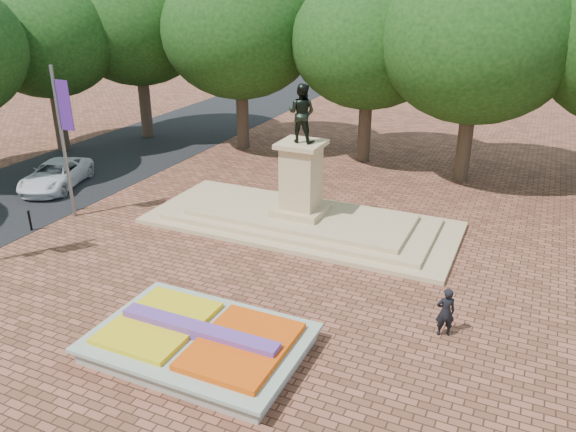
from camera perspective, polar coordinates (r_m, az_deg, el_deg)
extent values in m
plane|color=brown|center=(19.48, -8.20, -9.54)|extent=(90.00, 90.00, 0.00)
cube|color=black|center=(32.29, -26.33, 1.72)|extent=(9.00, 90.00, 0.02)
cube|color=gray|center=(17.51, -8.96, -12.84)|extent=(6.00, 4.00, 0.45)
cube|color=#ADB8A7|center=(17.35, -9.02, -12.10)|extent=(6.30, 4.30, 0.12)
cube|color=orange|center=(16.64, -4.74, -13.03)|extent=(2.60, 3.40, 0.22)
cube|color=gold|center=(18.02, -12.98, -10.53)|extent=(2.60, 3.40, 0.18)
cube|color=#5B338E|center=(17.23, -9.07, -11.50)|extent=(5.20, 0.55, 0.38)
cube|color=tan|center=(25.68, 1.29, -0.68)|extent=(14.00, 6.00, 0.20)
cube|color=tan|center=(25.61, 1.29, -0.27)|extent=(12.00, 5.00, 0.20)
cube|color=tan|center=(25.53, 1.29, 0.15)|extent=(10.00, 4.00, 0.20)
cube|color=tan|center=(25.43, 1.30, 0.67)|extent=(2.20, 2.20, 0.30)
cube|color=tan|center=(24.89, 1.33, 3.97)|extent=(1.50, 1.50, 2.80)
cube|color=tan|center=(24.44, 1.36, 7.30)|extent=(1.90, 1.90, 0.20)
imported|color=black|center=(24.11, 1.39, 10.40)|extent=(1.22, 0.95, 2.50)
cylinder|color=#3A2B1F|center=(41.34, -14.01, 10.55)|extent=(0.80, 0.80, 4.00)
ellipsoid|color=black|center=(40.65, -14.66, 17.01)|extent=(8.80, 8.80, 7.48)
cylinder|color=#3A2B1F|center=(37.00, -4.02, 9.77)|extent=(0.80, 0.80, 4.00)
ellipsoid|color=black|center=(36.23, -4.23, 17.02)|extent=(8.80, 8.80, 7.48)
cylinder|color=#3A2B1F|center=(34.31, 6.45, 8.63)|extent=(0.80, 0.80, 4.00)
ellipsoid|color=black|center=(33.47, 6.82, 16.44)|extent=(8.80, 8.80, 7.48)
cylinder|color=#3A2B1F|center=(32.90, 18.17, 7.02)|extent=(0.80, 0.80, 4.00)
ellipsoid|color=black|center=(32.03, 19.22, 15.10)|extent=(8.80, 8.80, 7.48)
cylinder|color=#3A2B1F|center=(40.09, -22.41, 9.03)|extent=(0.80, 0.80, 3.84)
ellipsoid|color=black|center=(39.39, -23.41, 15.35)|extent=(8.40, 8.40, 7.14)
cylinder|color=slate|center=(27.47, -21.86, 6.76)|extent=(0.16, 0.16, 7.00)
cube|color=#471D7B|center=(26.75, -21.74, 10.38)|extent=(0.70, 0.04, 2.20)
cylinder|color=black|center=(27.45, -24.73, -0.50)|extent=(0.10, 0.10, 0.90)
sphere|color=black|center=(27.28, -24.89, 0.41)|extent=(0.12, 0.12, 0.12)
cylinder|color=black|center=(29.05, -21.00, 1.35)|extent=(0.10, 0.10, 0.90)
sphere|color=black|center=(28.89, -21.13, 2.21)|extent=(0.12, 0.12, 0.12)
imported|color=silver|center=(32.63, -22.53, 3.88)|extent=(3.82, 5.54, 1.41)
imported|color=black|center=(18.37, 15.70, -9.36)|extent=(0.72, 0.61, 1.66)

